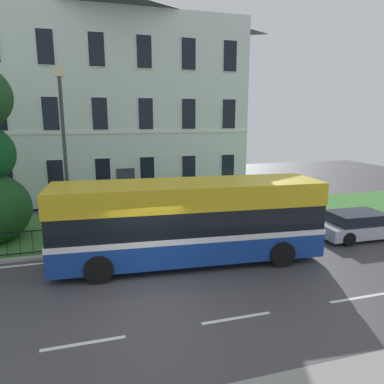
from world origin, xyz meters
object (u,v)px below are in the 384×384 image
at_px(single_decker_bus, 189,220).
at_px(parked_hatchback_01, 359,225).
at_px(georgian_townhouse, 117,95).
at_px(litter_bin, 194,222).
at_px(street_lamp_post, 64,147).

distance_m(single_decker_bus, parked_hatchback_01, 8.26).
xyz_separation_m(georgian_townhouse, litter_bin, (2.34, -11.31, -6.20)).
xyz_separation_m(street_lamp_post, litter_bin, (5.33, -0.54, -3.46)).
distance_m(single_decker_bus, litter_bin, 2.81).
height_order(parked_hatchback_01, street_lamp_post, street_lamp_post).
distance_m(georgian_townhouse, street_lamp_post, 11.51).
relative_size(georgian_townhouse, single_decker_bus, 1.63).
xyz_separation_m(single_decker_bus, litter_bin, (0.95, 2.50, -0.87)).
relative_size(single_decker_bus, litter_bin, 8.16).
bearing_deg(street_lamp_post, georgian_townhouse, 74.48).
relative_size(single_decker_bus, street_lamp_post, 1.40).
distance_m(street_lamp_post, litter_bin, 6.38).
relative_size(georgian_townhouse, litter_bin, 13.34).
relative_size(single_decker_bus, parked_hatchback_01, 2.52).
bearing_deg(parked_hatchback_01, single_decker_bus, -174.84).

